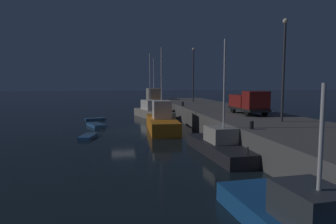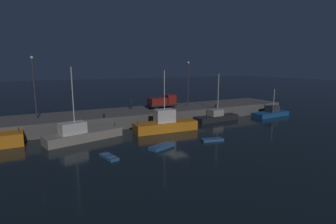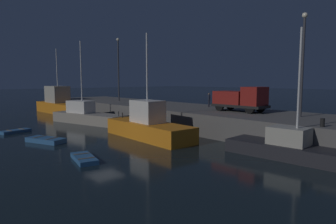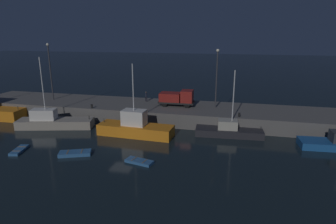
% 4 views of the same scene
% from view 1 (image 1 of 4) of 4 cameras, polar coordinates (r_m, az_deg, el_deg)
% --- Properties ---
extents(ground_plane, '(320.00, 320.00, 0.00)m').
position_cam_1_polar(ground_plane, '(32.92, -8.58, -3.66)').
color(ground_plane, black).
extents(pier_quay, '(58.17, 8.93, 2.04)m').
position_cam_1_polar(pier_quay, '(35.27, 12.06, -1.43)').
color(pier_quay, '#5B5956').
rests_on(pier_quay, ground).
extents(fishing_trawler_red, '(10.49, 5.15, 9.64)m').
position_cam_1_polar(fishing_trawler_red, '(44.92, -3.01, 0.01)').
color(fishing_trawler_red, gray).
rests_on(fishing_trawler_red, ground).
extents(fishing_boat_blue, '(9.72, 3.28, 9.08)m').
position_cam_1_polar(fishing_boat_blue, '(32.89, -1.20, -1.73)').
color(fishing_boat_blue, orange).
rests_on(fishing_boat_blue, ground).
extents(fishing_boat_white, '(8.08, 3.23, 5.30)m').
position_cam_1_polar(fishing_boat_white, '(11.46, 24.33, -18.90)').
color(fishing_boat_white, '#195193').
rests_on(fishing_boat_white, ground).
extents(fishing_boat_orange, '(8.59, 3.22, 8.35)m').
position_cam_1_polar(fishing_boat_orange, '(22.49, 10.15, -6.31)').
color(fishing_boat_orange, '#232328').
rests_on(fishing_boat_orange, ground).
extents(fishing_trawler_green, '(11.58, 3.47, 9.90)m').
position_cam_1_polar(fishing_trawler_green, '(57.87, -2.63, 1.84)').
color(fishing_trawler_green, orange).
rests_on(fishing_trawler_green, ground).
extents(dinghy_orange_near, '(3.58, 2.49, 0.42)m').
position_cam_1_polar(dinghy_orange_near, '(36.93, -13.59, -2.45)').
color(dinghy_orange_near, '#2D6099').
rests_on(dinghy_orange_near, ground).
extents(rowboat_white_mid, '(3.03, 1.73, 0.33)m').
position_cam_1_polar(rowboat_white_mid, '(29.72, -15.01, -4.53)').
color(rowboat_white_mid, '#2D6099').
rests_on(rowboat_white_mid, ground).
extents(dinghy_red_small, '(1.61, 2.89, 0.32)m').
position_cam_1_polar(dinghy_red_small, '(43.44, -13.74, -1.31)').
color(dinghy_red_small, '#2D6099').
rests_on(dinghy_red_small, ground).
extents(lamp_post_west, '(0.44, 0.44, 9.08)m').
position_cam_1_polar(lamp_post_west, '(51.13, 4.88, 7.86)').
color(lamp_post_west, '#38383D').
rests_on(lamp_post_west, pier_quay).
extents(lamp_post_east, '(0.44, 0.44, 8.48)m').
position_cam_1_polar(lamp_post_east, '(26.70, 21.27, 8.83)').
color(lamp_post_east, '#38383D').
rests_on(lamp_post_east, pier_quay).
extents(utility_truck, '(5.36, 2.29, 2.43)m').
position_cam_1_polar(utility_truck, '(31.57, 15.19, 1.81)').
color(utility_truck, black).
rests_on(utility_truck, pier_quay).
extents(dockworker, '(0.41, 0.41, 1.59)m').
position_cam_1_polar(dockworker, '(37.24, 14.04, 1.86)').
color(dockworker, black).
rests_on(dockworker, pier_quay).
extents(bollard_west, '(0.28, 0.28, 0.60)m').
position_cam_1_polar(bollard_west, '(41.54, 2.83, 1.57)').
color(bollard_west, black).
rests_on(bollard_west, pier_quay).
extents(bollard_central, '(0.28, 0.28, 0.56)m').
position_cam_1_polar(bollard_central, '(21.79, 15.69, -2.43)').
color(bollard_central, black).
rests_on(bollard_central, pier_quay).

